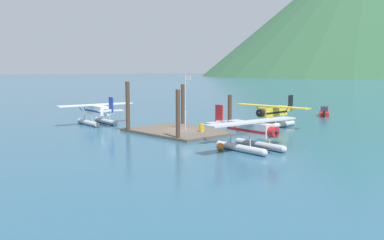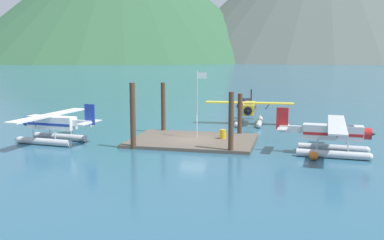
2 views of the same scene
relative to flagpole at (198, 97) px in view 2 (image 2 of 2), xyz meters
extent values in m
plane|color=#285670|center=(-0.41, -0.65, -4.31)|extent=(1200.00, 1200.00, 0.00)
cube|color=brown|center=(-0.41, -0.65, -4.16)|extent=(11.77, 8.54, 0.30)
cylinder|color=#4C3323|center=(-4.88, -4.74, -1.36)|extent=(0.48, 0.48, 5.88)
cylinder|color=#4C3323|center=(3.81, -4.62, -1.68)|extent=(0.44, 0.44, 5.24)
cylinder|color=#4C3323|center=(-4.58, 3.59, -1.62)|extent=(0.47, 0.47, 5.37)
cylinder|color=#4C3323|center=(3.60, 3.51, -2.12)|extent=(0.47, 0.47, 4.38)
cylinder|color=silver|center=(-0.12, 0.00, -0.81)|extent=(0.08, 0.08, 6.39)
cube|color=white|center=(0.33, 0.00, 2.03)|extent=(0.90, 0.03, 0.56)
sphere|color=gold|center=(-0.12, 0.00, 2.43)|extent=(0.10, 0.10, 0.10)
cylinder|color=gold|center=(2.37, 0.22, -3.57)|extent=(0.58, 0.58, 0.88)
torus|color=gold|center=(2.37, 0.22, -3.57)|extent=(0.62, 0.62, 0.04)
sphere|color=orange|center=(10.55, -5.48, -3.95)|extent=(0.71, 0.71, 0.71)
cylinder|color=#B7BABF|center=(5.02, 11.59, -3.99)|extent=(0.87, 5.62, 0.64)
sphere|color=#B7BABF|center=(5.14, 8.80, -3.99)|extent=(0.64, 0.64, 0.64)
cylinder|color=#B7BABF|center=(2.52, 11.49, -3.99)|extent=(0.87, 5.62, 0.64)
sphere|color=#B7BABF|center=(2.64, 8.70, -3.99)|extent=(0.64, 0.64, 0.64)
cylinder|color=#B7BABF|center=(5.07, 10.40, -3.32)|extent=(0.10, 0.10, 0.70)
cylinder|color=#B7BABF|center=(4.97, 12.79, -3.32)|extent=(0.10, 0.10, 0.70)
cylinder|color=#B7BABF|center=(2.57, 10.29, -3.32)|extent=(0.10, 0.10, 0.70)
cylinder|color=#B7BABF|center=(2.48, 12.69, -3.32)|extent=(0.10, 0.10, 0.70)
cube|color=yellow|center=(3.77, 11.54, -2.37)|extent=(1.43, 4.85, 1.20)
cube|color=black|center=(3.77, 11.54, -2.47)|extent=(1.45, 4.75, 0.24)
cube|color=#283347|center=(3.82, 10.47, -2.04)|extent=(1.10, 1.14, 0.56)
cube|color=yellow|center=(3.79, 11.24, -1.70)|extent=(10.45, 1.82, 0.14)
cylinder|color=black|center=(5.98, 11.33, -2.03)|extent=(0.62, 0.11, 0.84)
cylinder|color=black|center=(1.59, 11.16, -2.03)|extent=(0.62, 0.11, 0.84)
cylinder|color=black|center=(3.88, 8.85, -2.37)|extent=(0.98, 0.64, 0.96)
cone|color=black|center=(3.90, 8.40, -2.37)|extent=(0.37, 0.36, 0.36)
cube|color=yellow|center=(3.64, 14.79, -2.27)|extent=(0.53, 2.22, 0.56)
cube|color=black|center=(3.61, 15.69, -1.42)|extent=(0.16, 1.00, 1.90)
cube|color=yellow|center=(3.61, 15.59, -2.17)|extent=(3.23, 0.93, 0.10)
cylinder|color=#B7BABF|center=(-13.50, -5.05, -3.99)|extent=(5.64, 1.21, 0.64)
sphere|color=#B7BABF|center=(-16.28, -4.76, -3.99)|extent=(0.64, 0.64, 0.64)
cylinder|color=#B7BABF|center=(-13.24, -2.56, -3.99)|extent=(5.64, 1.21, 0.64)
sphere|color=#B7BABF|center=(-16.03, -2.28, -3.99)|extent=(0.64, 0.64, 0.64)
cylinder|color=#B7BABF|center=(-14.69, -4.93, -3.32)|extent=(0.10, 0.10, 0.70)
cylinder|color=#B7BABF|center=(-12.30, -5.17, -3.32)|extent=(0.10, 0.10, 0.70)
cylinder|color=#B7BABF|center=(-14.43, -2.44, -3.32)|extent=(0.10, 0.10, 0.70)
cylinder|color=#B7BABF|center=(-12.05, -2.68, -3.32)|extent=(0.10, 0.10, 0.70)
cube|color=white|center=(-13.37, -3.80, -2.37)|extent=(4.90, 1.72, 1.20)
cube|color=#1E389E|center=(-13.37, -3.80, -2.47)|extent=(4.81, 1.73, 0.24)
cube|color=#283347|center=(-14.44, -3.69, -2.04)|extent=(1.20, 1.16, 0.56)
cube|color=white|center=(-13.67, -3.77, -1.70)|extent=(2.45, 10.49, 0.14)
cylinder|color=#1E389E|center=(-13.89, -5.96, -2.03)|extent=(0.14, 0.63, 0.84)
cylinder|color=#1E389E|center=(-13.44, -1.59, -2.03)|extent=(0.14, 0.63, 0.84)
cylinder|color=#1E389E|center=(-16.05, -3.53, -2.37)|extent=(0.69, 1.02, 0.96)
cone|color=black|center=(-16.50, -3.48, -2.37)|extent=(0.38, 0.39, 0.36)
cube|color=white|center=(-10.14, -4.14, -2.27)|extent=(2.23, 0.66, 0.56)
cube|color=#1E389E|center=(-9.24, -4.23, -1.42)|extent=(1.01, 0.22, 1.90)
cube|color=white|center=(-9.34, -4.22, -2.17)|extent=(1.12, 3.26, 0.10)
cylinder|color=#B7BABF|center=(12.22, -2.00, -3.99)|extent=(5.63, 1.05, 0.64)
sphere|color=#B7BABF|center=(15.01, -2.21, -3.99)|extent=(0.64, 0.64, 0.64)
cylinder|color=#B7BABF|center=(12.03, -4.49, -3.99)|extent=(5.63, 1.05, 0.64)
sphere|color=#B7BABF|center=(14.82, -4.70, -3.99)|extent=(0.64, 0.64, 0.64)
cylinder|color=#B7BABF|center=(13.41, -2.09, -3.32)|extent=(0.10, 0.10, 0.70)
cylinder|color=#B7BABF|center=(11.02, -1.91, -3.32)|extent=(0.10, 0.10, 0.70)
cylinder|color=#B7BABF|center=(13.23, -4.58, -3.32)|extent=(0.10, 0.10, 0.70)
cylinder|color=#B7BABF|center=(10.84, -4.40, -3.32)|extent=(0.10, 0.10, 0.70)
cube|color=silver|center=(12.12, -3.25, -2.37)|extent=(4.88, 1.59, 1.20)
cube|color=#B21E1E|center=(12.12, -3.25, -2.47)|extent=(4.78, 1.60, 0.24)
cube|color=#283347|center=(13.20, -3.33, -2.04)|extent=(1.17, 1.13, 0.56)
cube|color=silver|center=(12.42, -3.27, -1.70)|extent=(2.16, 10.47, 0.14)
cylinder|color=#B21E1E|center=(12.58, -1.07, -2.03)|extent=(0.13, 0.63, 0.84)
cylinder|color=#B21E1E|center=(12.26, -5.46, -2.03)|extent=(0.13, 0.63, 0.84)
cylinder|color=#B21E1E|center=(14.82, -3.44, -2.37)|extent=(0.67, 1.00, 0.96)
cone|color=black|center=(15.27, -3.48, -2.37)|extent=(0.38, 0.38, 0.36)
cube|color=silver|center=(8.88, -3.01, -2.27)|extent=(2.23, 0.60, 0.56)
cube|color=#B21E1E|center=(7.99, -2.94, -1.42)|extent=(1.01, 0.19, 1.90)
cube|color=silver|center=(8.08, -2.95, -2.17)|extent=(1.03, 3.25, 0.10)
cube|color=#B2231E|center=(1.75, 27.75, -3.96)|extent=(3.36, 4.40, 0.70)
sphere|color=#B2231E|center=(0.73, 29.58, -3.96)|extent=(0.70, 0.70, 0.70)
cube|color=#283347|center=(1.61, 28.01, -3.21)|extent=(1.55, 1.58, 0.80)
cube|color=black|center=(2.86, 25.76, -3.71)|extent=(0.47, 0.45, 0.80)
camera|label=1|loc=(36.60, -33.39, 2.94)|focal=40.32mm
camera|label=2|loc=(8.73, -40.66, 4.05)|focal=40.92mm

